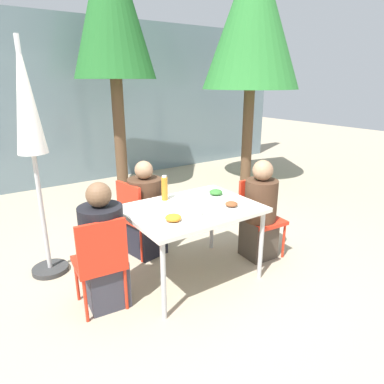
% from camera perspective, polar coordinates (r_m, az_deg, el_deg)
% --- Properties ---
extents(ground_plane, '(24.00, 24.00, 0.00)m').
position_cam_1_polar(ground_plane, '(3.58, -0.00, -13.90)').
color(ground_plane, tan).
extents(building_facade, '(10.00, 0.20, 3.00)m').
position_cam_1_polar(building_facade, '(6.84, -20.46, 13.72)').
color(building_facade, slate).
rests_on(building_facade, ground).
extents(dining_table, '(1.22, 0.91, 0.76)m').
position_cam_1_polar(dining_table, '(3.27, -0.00, -3.53)').
color(dining_table, silver).
rests_on(dining_table, ground).
extents(chair_left, '(0.43, 0.43, 0.86)m').
position_cam_1_polar(chair_left, '(2.98, -15.01, -10.57)').
color(chair_left, red).
rests_on(chair_left, ground).
extents(person_left, '(0.37, 0.37, 1.13)m').
position_cam_1_polar(person_left, '(3.05, -14.52, -9.37)').
color(person_left, '#383842').
rests_on(person_left, ground).
extents(chair_right, '(0.43, 0.43, 0.86)m').
position_cam_1_polar(chair_right, '(3.91, 11.03, -3.21)').
color(chair_right, red).
rests_on(chair_right, ground).
extents(person_right, '(0.35, 0.35, 1.11)m').
position_cam_1_polar(person_right, '(3.81, 11.27, -3.46)').
color(person_right, '#473D33').
rests_on(person_right, ground).
extents(chair_far, '(0.47, 0.47, 0.86)m').
position_cam_1_polar(chair_far, '(3.83, -9.12, -3.51)').
color(chair_far, red).
rests_on(chair_far, ground).
extents(person_far, '(0.40, 0.40, 1.09)m').
position_cam_1_polar(person_far, '(3.84, -7.72, -3.39)').
color(person_far, black).
rests_on(person_far, ground).
extents(closed_umbrella, '(0.36, 0.36, 2.28)m').
position_cam_1_polar(closed_umbrella, '(3.48, -25.69, 11.46)').
color(closed_umbrella, '#333333').
rests_on(closed_umbrella, ground).
extents(plate_0, '(0.25, 0.25, 0.07)m').
position_cam_1_polar(plate_0, '(3.55, 4.00, -0.27)').
color(plate_0, white).
rests_on(plate_0, dining_table).
extents(plate_1, '(0.25, 0.25, 0.07)m').
position_cam_1_polar(plate_1, '(2.90, -3.13, -4.58)').
color(plate_1, white).
rests_on(plate_1, dining_table).
extents(plate_2, '(0.22, 0.22, 0.06)m').
position_cam_1_polar(plate_2, '(3.24, 6.59, -2.25)').
color(plate_2, white).
rests_on(plate_2, dining_table).
extents(bottle, '(0.06, 0.06, 0.25)m').
position_cam_1_polar(bottle, '(3.41, -4.60, 0.62)').
color(bottle, '#B7751E').
rests_on(bottle, dining_table).
extents(drinking_cup, '(0.08, 0.08, 0.09)m').
position_cam_1_polar(drinking_cup, '(3.03, 0.92, -3.09)').
color(drinking_cup, silver).
rests_on(drinking_cup, dining_table).
extents(salad_bowl, '(0.17, 0.17, 0.05)m').
position_cam_1_polar(salad_bowl, '(3.08, 4.09, -3.28)').
color(salad_bowl, white).
rests_on(salad_bowl, dining_table).
extents(tree_behind_left, '(1.32, 1.32, 4.22)m').
position_cam_1_polar(tree_behind_left, '(6.13, -13.34, 28.38)').
color(tree_behind_left, brown).
rests_on(tree_behind_left, ground).
extents(tree_behind_right, '(1.74, 1.74, 4.18)m').
position_cam_1_polar(tree_behind_right, '(6.72, 10.18, 26.83)').
color(tree_behind_right, brown).
rests_on(tree_behind_right, ground).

